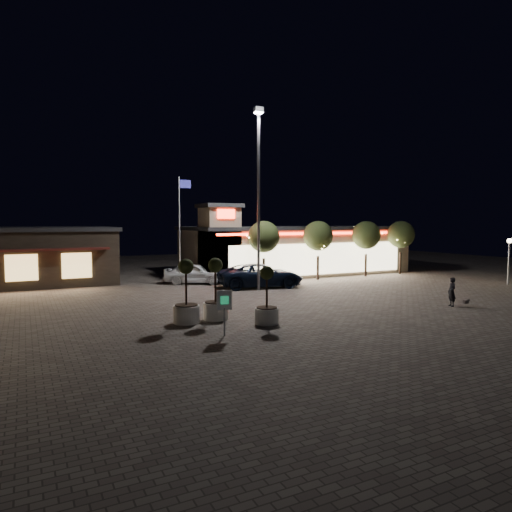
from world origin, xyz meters
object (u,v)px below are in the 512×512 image
valet_sign (224,304)px  planter_mid (267,306)px  white_sedan (195,273)px  planter_left (186,303)px  pickup_truck (261,275)px  pedestrian (452,292)px

valet_sign → planter_mid: bearing=24.0°
white_sedan → planter_left: 13.60m
pickup_truck → planter_left: size_ratio=2.05×
pickup_truck → pedestrian: (6.02, -11.47, -0.05)m
white_sedan → pedestrian: (9.61, -15.39, 0.01)m
pedestrian → white_sedan: bearing=-126.8°
planter_mid → white_sedan: bearing=83.5°
pickup_truck → planter_mid: planter_mid is taller
planter_left → valet_sign: (0.62, -3.04, 0.40)m
white_sedan → planter_mid: bearing=-156.4°
pedestrian → planter_left: bearing=-79.3°
pickup_truck → planter_mid: size_ratio=2.29×
planter_left → white_sedan: bearing=68.9°
planter_left → valet_sign: 3.13m
planter_left → planter_mid: bearing=-30.0°
pedestrian → valet_sign: bearing=-67.4°
white_sedan → valet_sign: size_ratio=2.47×
planter_mid → pickup_truck: bearing=63.8°
pedestrian → valet_sign: 13.89m
pickup_truck → white_sedan: size_ratio=1.32×
valet_sign → planter_left: bearing=101.6°
white_sedan → planter_left: bearing=-171.0°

